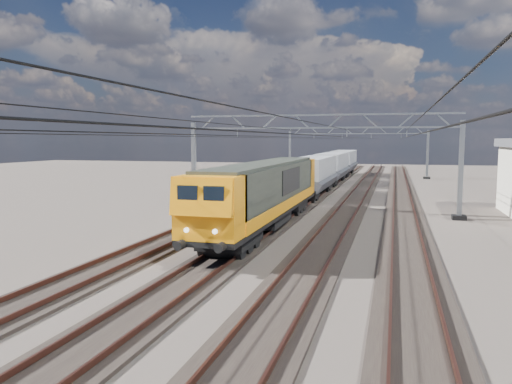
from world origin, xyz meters
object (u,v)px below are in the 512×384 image
(catenary_gantry_far, at_px, (356,150))
(hopper_wagon_mid, at_px, (332,165))
(locomotive, at_px, (266,191))
(hopper_wagon_third, at_px, (344,161))
(catenary_gantry_mid, at_px, (318,160))
(hopper_wagon_lead, at_px, (313,173))

(catenary_gantry_far, distance_m, hopper_wagon_mid, 11.54)
(locomotive, xyz_separation_m, hopper_wagon_third, (-0.00, 46.10, -0.09))
(catenary_gantry_mid, xyz_separation_m, hopper_wagon_lead, (-2.00, 10.56, -1.67))
(catenary_gantry_far, bearing_deg, hopper_wagon_third, 124.09)
(hopper_wagon_lead, distance_m, hopper_wagon_third, 28.40)
(locomotive, height_order, hopper_wagon_lead, locomotive)
(hopper_wagon_third, bearing_deg, catenary_gantry_far, -55.91)
(catenary_gantry_mid, height_order, hopper_wagon_third, catenary_gantry_mid)
(catenary_gantry_far, bearing_deg, hopper_wagon_lead, -94.50)
(locomotive, distance_m, hopper_wagon_third, 46.10)
(hopper_wagon_mid, bearing_deg, locomotive, -90.00)
(hopper_wagon_mid, distance_m, hopper_wagon_third, 14.20)
(catenary_gantry_mid, distance_m, locomotive, 7.58)
(hopper_wagon_mid, bearing_deg, catenary_gantry_mid, -85.38)
(locomotive, xyz_separation_m, hopper_wagon_lead, (-0.00, 17.70, -0.09))
(catenary_gantry_mid, bearing_deg, hopper_wagon_third, 92.94)
(locomotive, bearing_deg, catenary_gantry_mid, 74.35)
(catenary_gantry_far, height_order, hopper_wagon_lead, catenary_gantry_far)
(catenary_gantry_mid, relative_size, locomotive, 0.94)
(hopper_wagon_third, bearing_deg, hopper_wagon_lead, -90.00)
(locomotive, height_order, hopper_wagon_third, locomotive)
(hopper_wagon_third, bearing_deg, catenary_gantry_mid, -87.06)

